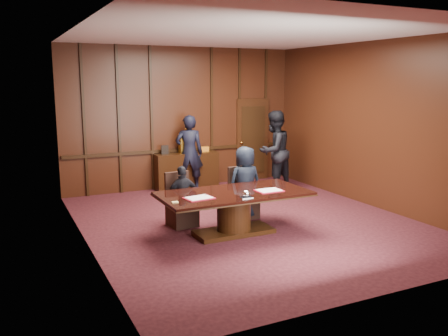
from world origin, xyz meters
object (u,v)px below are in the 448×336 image
signatory_right (245,183)px  witness_right (274,151)px  witness_left (189,153)px  sideboard (186,169)px  conference_table (234,206)px  signatory_left (183,197)px

signatory_right → witness_right: size_ratio=0.73×
witness_left → witness_right: bearing=174.4°
witness_left → witness_right: size_ratio=0.94×
witness_left → signatory_right: bearing=114.2°
signatory_right → witness_right: witness_right is taller
sideboard → conference_table: sideboard is taller
conference_table → witness_left: (0.58, 3.60, 0.42)m
conference_table → signatory_left: size_ratio=2.30×
signatory_left → witness_left: 3.08m
sideboard → signatory_left: (-1.21, -2.96, 0.08)m
conference_table → witness_right: witness_right is taller
conference_table → signatory_right: 1.05m
signatory_left → signatory_right: size_ratio=0.80×
signatory_left → signatory_right: (1.30, 0.00, 0.14)m
sideboard → witness_right: bearing=-32.0°
sideboard → witness_left: 0.47m
sideboard → signatory_right: bearing=-88.3°
witness_left → conference_table: bearing=103.6°
signatory_left → signatory_right: signatory_right is taller
sideboard → conference_table: 3.80m
sideboard → conference_table: bearing=-98.5°
witness_left → sideboard: bearing=-61.0°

